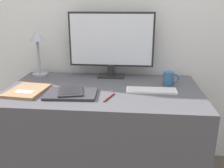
# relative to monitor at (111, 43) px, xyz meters

# --- Properties ---
(wall_back) EXTENTS (3.60, 0.05, 2.40)m
(wall_back) POSITION_rel_monitor_xyz_m (-0.03, 0.13, 0.23)
(wall_back) COLOR silver
(wall_back) RESTS_ON ground_plane
(desk) EXTENTS (1.27, 0.72, 0.71)m
(desk) POSITION_rel_monitor_xyz_m (-0.03, -0.28, -0.61)
(desk) COLOR #4C4C51
(desk) RESTS_ON ground_plane
(monitor) EXTENTS (0.62, 0.11, 0.48)m
(monitor) POSITION_rel_monitor_xyz_m (0.00, 0.00, 0.00)
(monitor) COLOR #262626
(monitor) RESTS_ON desk
(keyboard) EXTENTS (0.32, 0.11, 0.01)m
(keyboard) POSITION_rel_monitor_xyz_m (0.29, -0.30, -0.25)
(keyboard) COLOR silver
(keyboard) RESTS_ON desk
(laptop) EXTENTS (0.32, 0.22, 0.02)m
(laptop) POSITION_rel_monitor_xyz_m (-0.20, -0.42, -0.25)
(laptop) COLOR #232328
(laptop) RESTS_ON desk
(ereader) EXTENTS (0.19, 0.22, 0.01)m
(ereader) POSITION_rel_monitor_xyz_m (-0.21, -0.40, -0.24)
(ereader) COLOR black
(ereader) RESTS_ON laptop
(desk_lamp) EXTENTS (0.11, 0.11, 0.34)m
(desk_lamp) POSITION_rel_monitor_xyz_m (-0.55, -0.02, -0.03)
(desk_lamp) COLOR #999EA8
(desk_lamp) RESTS_ON desk
(notebook) EXTENTS (0.24, 0.29, 0.02)m
(notebook) POSITION_rel_monitor_xyz_m (-0.49, -0.39, -0.25)
(notebook) COLOR #93704C
(notebook) RESTS_ON desk
(coffee_mug) EXTENTS (0.11, 0.07, 0.10)m
(coffee_mug) POSITION_rel_monitor_xyz_m (0.41, -0.16, -0.21)
(coffee_mug) COLOR #336089
(coffee_mug) RESTS_ON desk
(pen) EXTENTS (0.05, 0.14, 0.01)m
(pen) POSITION_rel_monitor_xyz_m (0.03, -0.44, -0.25)
(pen) COLOR maroon
(pen) RESTS_ON desk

